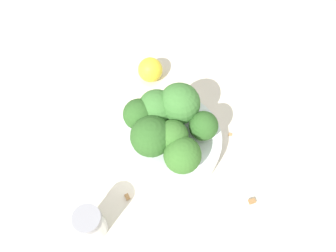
# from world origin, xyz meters

# --- Properties ---
(ground_plane) EXTENTS (3.00, 3.00, 0.00)m
(ground_plane) POSITION_xyz_m (0.00, 0.00, 0.00)
(ground_plane) COLOR beige
(bowl) EXTENTS (0.16, 0.16, 0.03)m
(bowl) POSITION_xyz_m (0.00, 0.00, 0.02)
(bowl) COLOR silver
(bowl) RESTS_ON ground_plane
(broccoli_floret_0) EXTENTS (0.05, 0.05, 0.06)m
(broccoli_floret_0) POSITION_xyz_m (0.03, -0.02, 0.06)
(broccoli_floret_0) COLOR #7A9E5B
(broccoli_floret_0) RESTS_ON bowl
(broccoli_floret_1) EXTENTS (0.04, 0.04, 0.06)m
(broccoli_floret_1) POSITION_xyz_m (-0.01, 0.01, 0.06)
(broccoli_floret_1) COLOR #7A9E5B
(broccoli_floret_1) RESTS_ON bowl
(broccoli_floret_2) EXTENTS (0.04, 0.04, 0.05)m
(broccoli_floret_2) POSITION_xyz_m (-0.04, -0.02, 0.06)
(broccoli_floret_2) COLOR #7A9E5B
(broccoli_floret_2) RESTS_ON bowl
(broccoli_floret_3) EXTENTS (0.05, 0.05, 0.05)m
(broccoli_floret_3) POSITION_xyz_m (0.04, 0.00, 0.06)
(broccoli_floret_3) COLOR #8EB770
(broccoli_floret_3) RESTS_ON bowl
(broccoli_floret_4) EXTENTS (0.06, 0.06, 0.06)m
(broccoli_floret_4) POSITION_xyz_m (0.01, 0.02, 0.06)
(broccoli_floret_4) COLOR #7A9E5B
(broccoli_floret_4) RESTS_ON bowl
(broccoli_floret_5) EXTENTS (0.05, 0.05, 0.05)m
(broccoli_floret_5) POSITION_xyz_m (-0.03, 0.03, 0.06)
(broccoli_floret_5) COLOR #8EB770
(broccoli_floret_5) RESTS_ON bowl
(broccoli_floret_6) EXTENTS (0.06, 0.06, 0.07)m
(broccoli_floret_6) POSITION_xyz_m (-0.00, -0.04, 0.07)
(broccoli_floret_6) COLOR #84AD66
(broccoli_floret_6) RESTS_ON bowl
(pepper_shaker) EXTENTS (0.04, 0.04, 0.06)m
(pepper_shaker) POSITION_xyz_m (0.04, 0.15, 0.03)
(pepper_shaker) COLOR silver
(pepper_shaker) RESTS_ON ground_plane
(lemon_wedge) EXTENTS (0.04, 0.04, 0.04)m
(lemon_wedge) POSITION_xyz_m (0.08, -0.11, 0.02)
(lemon_wedge) COLOR yellow
(lemon_wedge) RESTS_ON ground_plane
(almond_crumb_0) EXTENTS (0.01, 0.01, 0.01)m
(almond_crumb_0) POSITION_xyz_m (0.02, 0.10, 0.00)
(almond_crumb_0) COLOR olive
(almond_crumb_0) RESTS_ON ground_plane
(almond_crumb_1) EXTENTS (0.01, 0.00, 0.01)m
(almond_crumb_1) POSITION_xyz_m (-0.08, -0.06, 0.00)
(almond_crumb_1) COLOR #AD7F4C
(almond_crumb_1) RESTS_ON ground_plane
(almond_crumb_2) EXTENTS (0.01, 0.01, 0.01)m
(almond_crumb_2) POSITION_xyz_m (-0.14, 0.03, 0.00)
(almond_crumb_2) COLOR olive
(almond_crumb_2) RESTS_ON ground_plane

